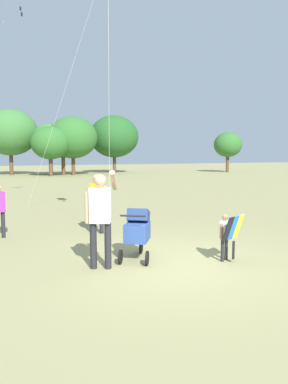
{
  "coord_description": "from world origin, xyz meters",
  "views": [
    {
      "loc": [
        -3.27,
        -5.95,
        2.12
      ],
      "look_at": [
        -0.2,
        1.16,
        1.3
      ],
      "focal_mm": 34.2,
      "sensor_mm": 36.0,
      "label": 1
    }
  ],
  "objects_px": {
    "child_with_butterfly_kite": "(227,232)",
    "stroller": "(138,229)",
    "person_adult_flyer": "(100,212)",
    "person_back_turned": "(97,199)"
  },
  "relations": [
    {
      "from": "person_adult_flyer",
      "to": "person_back_turned",
      "type": "xyz_separation_m",
      "value": [
        0.77,
        2.92,
        -0.13
      ]
    },
    {
      "from": "person_adult_flyer",
      "to": "stroller",
      "type": "height_order",
      "value": "person_adult_flyer"
    },
    {
      "from": "person_back_turned",
      "to": "child_with_butterfly_kite",
      "type": "bearing_deg",
      "value": -64.79
    },
    {
      "from": "child_with_butterfly_kite",
      "to": "person_adult_flyer",
      "type": "height_order",
      "value": "person_adult_flyer"
    },
    {
      "from": "stroller",
      "to": "person_back_turned",
      "type": "relative_size",
      "value": 0.68
    },
    {
      "from": "person_adult_flyer",
      "to": "person_back_turned",
      "type": "distance_m",
      "value": 3.03
    },
    {
      "from": "child_with_butterfly_kite",
      "to": "stroller",
      "type": "distance_m",
      "value": 1.76
    },
    {
      "from": "child_with_butterfly_kite",
      "to": "person_back_turned",
      "type": "relative_size",
      "value": 0.6
    },
    {
      "from": "child_with_butterfly_kite",
      "to": "person_back_turned",
      "type": "height_order",
      "value": "person_back_turned"
    },
    {
      "from": "child_with_butterfly_kite",
      "to": "stroller",
      "type": "bearing_deg",
      "value": 151.4
    }
  ]
}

